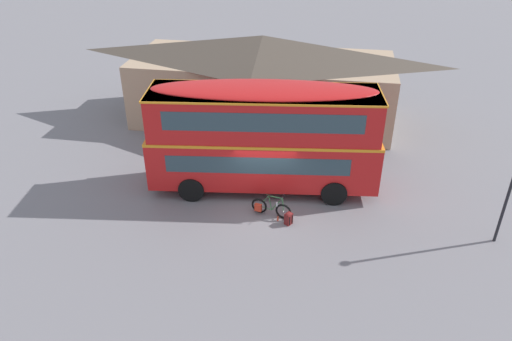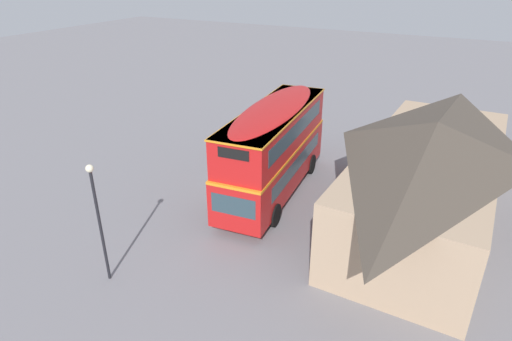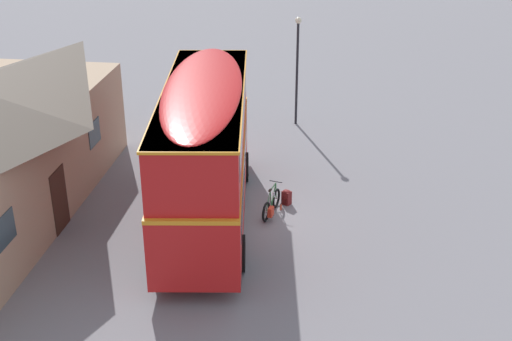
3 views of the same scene
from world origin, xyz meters
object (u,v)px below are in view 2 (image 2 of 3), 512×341
object	(u,v)px
water_bottle_red_squeeze	(225,187)
street_lamp	(98,212)
backpack_on_ground	(218,187)
double_decker_bus	(274,146)
touring_bicycle	(234,181)

from	to	relation	value
water_bottle_red_squeeze	street_lamp	bearing A→B (deg)	-1.12
backpack_on_ground	water_bottle_red_squeeze	distance (m)	0.50
street_lamp	backpack_on_ground	bearing A→B (deg)	-179.94
backpack_on_ground	street_lamp	world-z (taller)	street_lamp
double_decker_bus	street_lamp	xyz separation A→B (m)	(9.19, -2.57, 0.33)
touring_bicycle	water_bottle_red_squeeze	xyz separation A→B (m)	(0.37, -0.31, -0.26)
water_bottle_red_squeeze	backpack_on_ground	bearing A→B (deg)	-21.11
touring_bicycle	water_bottle_red_squeeze	distance (m)	0.55
double_decker_bus	backpack_on_ground	size ratio (longest dim) A/B	18.13
double_decker_bus	touring_bicycle	xyz separation A→B (m)	(0.53, -2.11, -2.27)
touring_bicycle	backpack_on_ground	world-z (taller)	touring_bicycle
street_lamp	double_decker_bus	bearing A→B (deg)	164.35
touring_bicycle	street_lamp	xyz separation A→B (m)	(8.67, -0.47, 2.60)
touring_bicycle	street_lamp	world-z (taller)	street_lamp
touring_bicycle	backpack_on_ground	bearing A→B (deg)	-30.33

